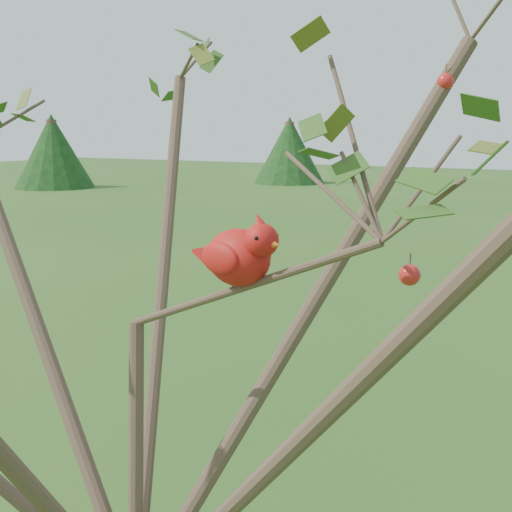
# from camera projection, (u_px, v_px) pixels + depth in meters

# --- Properties ---
(crabapple_tree) EXTENTS (2.35, 2.05, 2.95)m
(crabapple_tree) POSITION_uv_depth(u_px,v_px,m) (122.00, 263.00, 1.31)
(crabapple_tree) COLOR #463326
(crabapple_tree) RESTS_ON ground
(cardinal) EXTENTS (0.24, 0.15, 0.17)m
(cardinal) POSITION_uv_depth(u_px,v_px,m) (241.00, 255.00, 1.28)
(cardinal) COLOR red
(cardinal) RESTS_ON ground
(distant_trees) EXTENTS (42.04, 15.60, 3.21)m
(distant_trees) POSITION_uv_depth(u_px,v_px,m) (489.00, 154.00, 24.15)
(distant_trees) COLOR #463326
(distant_trees) RESTS_ON ground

